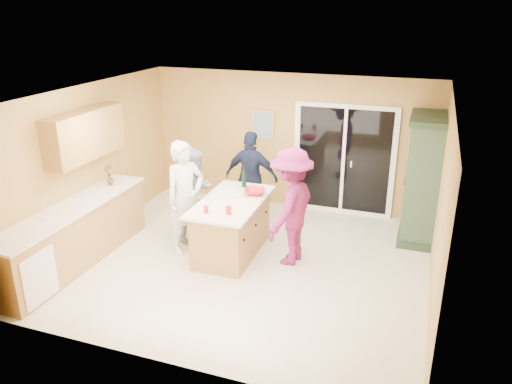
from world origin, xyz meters
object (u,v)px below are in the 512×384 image
(woman_white, at_px, (186,197))
(woman_navy, at_px, (251,177))
(kitchen_island, at_px, (232,229))
(green_hutch, at_px, (423,180))
(woman_magenta, at_px, (291,207))
(woman_grey, at_px, (197,194))

(woman_white, height_order, woman_navy, woman_white)
(kitchen_island, distance_m, green_hutch, 3.27)
(green_hutch, xyz_separation_m, woman_navy, (-2.93, -0.27, -0.19))
(woman_magenta, bearing_deg, kitchen_island, -77.75)
(kitchen_island, bearing_deg, woman_navy, 95.19)
(green_hutch, height_order, woman_grey, green_hutch)
(green_hutch, bearing_deg, kitchen_island, -150.25)
(woman_white, relative_size, woman_navy, 1.09)
(woman_navy, bearing_deg, woman_white, 68.53)
(kitchen_island, bearing_deg, woman_magenta, 1.64)
(kitchen_island, distance_m, woman_magenta, 1.07)
(kitchen_island, height_order, woman_magenta, woman_magenta)
(kitchen_island, xyz_separation_m, woman_white, (-0.73, -0.14, 0.49))
(woman_magenta, bearing_deg, woman_white, -74.26)
(woman_grey, distance_m, woman_navy, 1.17)
(woman_grey, relative_size, woman_magenta, 0.87)
(kitchen_island, distance_m, woman_white, 0.89)
(woman_navy, bearing_deg, woman_magenta, 130.99)
(green_hutch, xyz_separation_m, woman_magenta, (-1.84, -1.55, -0.12))
(woman_white, bearing_deg, kitchen_island, -47.92)
(kitchen_island, relative_size, woman_navy, 1.03)
(woman_grey, distance_m, woman_magenta, 1.74)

